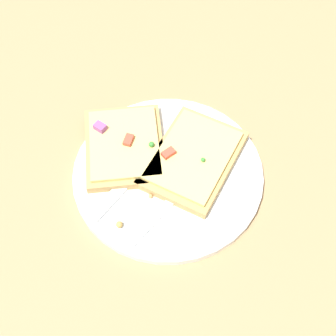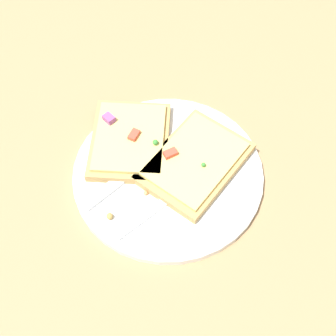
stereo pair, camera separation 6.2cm
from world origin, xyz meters
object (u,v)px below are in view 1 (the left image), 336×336
Objects in this scene: pizza_slice_main at (193,158)px; pizza_slice_corner at (124,146)px; plate at (168,174)px; fork at (185,186)px; knife at (129,179)px.

pizza_slice_corner reaches higher than pizza_slice_main.
plate is at bearing 142.61° from pizza_slice_main.
pizza_slice_corner is at bearing 93.85° from fork.
knife is (0.05, -0.03, 0.01)m from plate.
pizza_slice_main is 0.97× the size of pizza_slice_corner.
pizza_slice_corner is (0.01, -0.08, 0.02)m from plate.
pizza_slice_corner is at bearing 105.12° from pizza_slice_main.
fork is 0.08m from knife.
fork is 1.09× the size of knife.
knife is (0.04, -0.07, -0.00)m from fork.
fork is at bearing -61.34° from knife.
plate is 1.47× the size of knife.
pizza_slice_main is (-0.04, -0.02, 0.01)m from fork.
fork reaches higher than plate.
pizza_slice_main reaches higher than fork.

